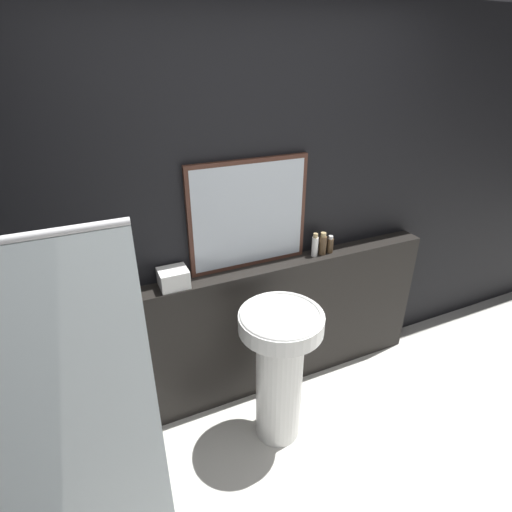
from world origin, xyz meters
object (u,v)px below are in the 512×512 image
lotion_bottle (330,245)px  towel_stack (173,278)px  mirror (250,215)px  shampoo_bottle (315,246)px  conditioner_bottle (323,244)px  pedestal_sink (280,365)px

lotion_bottle → towel_stack: bearing=-180.0°
mirror → lotion_bottle: (0.57, -0.06, -0.28)m
shampoo_bottle → conditioner_bottle: size_ratio=1.03×
mirror → conditioner_bottle: mirror is taller
shampoo_bottle → conditioner_bottle: bearing=0.0°
towel_stack → shampoo_bottle: bearing=0.0°
towel_stack → lotion_bottle: lotion_bottle is taller
mirror → shampoo_bottle: bearing=-7.9°
towel_stack → conditioner_bottle: (1.02, 0.00, 0.02)m
towel_stack → mirror: bearing=6.9°
towel_stack → shampoo_bottle: size_ratio=1.03×
shampoo_bottle → towel_stack: bearing=180.0°
lotion_bottle → shampoo_bottle: bearing=-180.0°
pedestal_sink → mirror: 0.91m
conditioner_bottle → lotion_bottle: 0.06m
pedestal_sink → mirror: (0.02, 0.48, 0.78)m
towel_stack → shampoo_bottle: (0.96, 0.00, 0.02)m
shampoo_bottle → lotion_bottle: shampoo_bottle is taller
pedestal_sink → conditioner_bottle: conditioner_bottle is taller
towel_stack → lotion_bottle: size_ratio=1.36×
conditioner_bottle → towel_stack: bearing=180.0°
mirror → lotion_bottle: 0.64m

